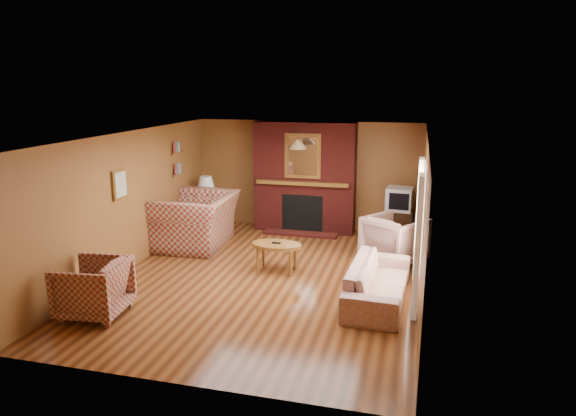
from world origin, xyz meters
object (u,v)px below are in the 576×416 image
(crt_tv, at_px, (399,199))
(floral_armchair, at_px, (395,240))
(table_lamp, at_px, (206,189))
(fireplace, at_px, (305,178))
(plaid_armchair, at_px, (93,288))
(plaid_loveseat, at_px, (197,220))
(floral_sofa, at_px, (378,281))
(coffee_table, at_px, (276,247))
(tv_stand, at_px, (398,225))
(side_table, at_px, (207,217))

(crt_tv, bearing_deg, floral_armchair, -90.00)
(floral_armchair, relative_size, table_lamp, 1.53)
(fireplace, bearing_deg, plaid_armchair, -111.54)
(plaid_loveseat, distance_m, crt_tv, 4.17)
(floral_sofa, bearing_deg, fireplace, 31.79)
(coffee_table, xyz_separation_m, table_lamp, (-2.18, 2.09, 0.50))
(tv_stand, bearing_deg, floral_sofa, -90.68)
(floral_armchair, xyz_separation_m, side_table, (-4.15, 1.12, -0.14))
(side_table, distance_m, crt_tv, 4.20)
(plaid_armchair, height_order, table_lamp, table_lamp)
(fireplace, bearing_deg, crt_tv, -5.30)
(fireplace, relative_size, tv_stand, 3.79)
(tv_stand, bearing_deg, fireplace, 176.81)
(floral_armchair, bearing_deg, plaid_loveseat, 34.92)
(coffee_table, xyz_separation_m, tv_stand, (1.97, 2.44, -0.13))
(plaid_loveseat, height_order, crt_tv, crt_tv)
(floral_sofa, distance_m, side_table, 4.94)
(plaid_armchair, distance_m, coffee_table, 3.08)
(floral_sofa, bearing_deg, coffee_table, 68.96)
(tv_stand, bearing_deg, side_table, -173.22)
(coffee_table, distance_m, tv_stand, 3.14)
(fireplace, relative_size, floral_armchair, 2.50)
(floral_sofa, xyz_separation_m, tv_stand, (0.15, 3.24, 0.02))
(floral_sofa, bearing_deg, crt_tv, 0.15)
(coffee_table, xyz_separation_m, crt_tv, (1.97, 2.44, 0.43))
(side_table, height_order, tv_stand, tv_stand)
(fireplace, bearing_deg, tv_stand, -5.15)
(coffee_table, height_order, table_lamp, table_lamp)
(tv_stand, bearing_deg, floral_armchair, -88.03)
(floral_armchair, bearing_deg, tv_stand, -54.65)
(fireplace, height_order, coffee_table, fireplace)
(plaid_armchair, bearing_deg, floral_armchair, 123.66)
(plaid_armchair, height_order, crt_tv, crt_tv)
(plaid_loveseat, height_order, floral_armchair, plaid_loveseat)
(plaid_loveseat, bearing_deg, coffee_table, 59.99)
(plaid_armchair, bearing_deg, plaid_loveseat, 172.55)
(table_lamp, bearing_deg, plaid_armchair, -88.05)
(plaid_loveseat, relative_size, plaid_armchair, 1.82)
(coffee_table, height_order, tv_stand, tv_stand)
(fireplace, height_order, plaid_armchair, fireplace)
(side_table, bearing_deg, floral_sofa, -35.89)
(plaid_armchair, xyz_separation_m, coffee_table, (2.03, 2.31, 0.04))
(crt_tv, bearing_deg, tv_stand, 90.00)
(floral_armchair, relative_size, coffee_table, 1.09)
(plaid_loveseat, bearing_deg, table_lamp, -169.80)
(floral_armchair, height_order, tv_stand, floral_armchair)
(table_lamp, bearing_deg, crt_tv, 4.74)
(fireplace, distance_m, floral_sofa, 4.02)
(floral_armchair, height_order, crt_tv, crt_tv)
(floral_armchair, bearing_deg, coffee_table, 61.63)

